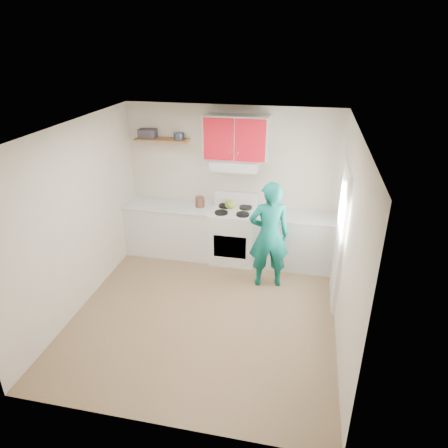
% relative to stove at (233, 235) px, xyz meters
% --- Properties ---
extents(floor, '(3.80, 3.80, 0.00)m').
position_rel_stove_xyz_m(floor, '(-0.10, -1.57, -0.46)').
color(floor, brown).
rests_on(floor, ground).
extents(ceiling, '(3.60, 3.80, 0.04)m').
position_rel_stove_xyz_m(ceiling, '(-0.10, -1.57, 2.14)').
color(ceiling, white).
rests_on(ceiling, floor).
extents(back_wall, '(3.60, 0.04, 2.60)m').
position_rel_stove_xyz_m(back_wall, '(-0.10, 0.32, 0.84)').
color(back_wall, beige).
rests_on(back_wall, floor).
extents(front_wall, '(3.60, 0.04, 2.60)m').
position_rel_stove_xyz_m(front_wall, '(-0.10, -3.47, 0.84)').
color(front_wall, beige).
rests_on(front_wall, floor).
extents(left_wall, '(0.04, 3.80, 2.60)m').
position_rel_stove_xyz_m(left_wall, '(-1.90, -1.57, 0.84)').
color(left_wall, beige).
rests_on(left_wall, floor).
extents(right_wall, '(0.04, 3.80, 2.60)m').
position_rel_stove_xyz_m(right_wall, '(1.70, -1.57, 0.84)').
color(right_wall, beige).
rests_on(right_wall, floor).
extents(door, '(0.05, 0.85, 2.05)m').
position_rel_stove_xyz_m(door, '(1.68, -0.88, 0.56)').
color(door, white).
rests_on(door, floor).
extents(door_glass, '(0.01, 0.55, 0.95)m').
position_rel_stove_xyz_m(door_glass, '(1.65, -0.88, 0.99)').
color(door_glass, white).
rests_on(door_glass, door).
extents(counter_left, '(1.52, 0.60, 0.90)m').
position_rel_stove_xyz_m(counter_left, '(-1.14, 0.02, -0.01)').
color(counter_left, silver).
rests_on(counter_left, floor).
extents(counter_right, '(1.32, 0.60, 0.90)m').
position_rel_stove_xyz_m(counter_right, '(1.04, 0.02, -0.01)').
color(counter_right, silver).
rests_on(counter_right, floor).
extents(stove, '(0.76, 0.65, 0.92)m').
position_rel_stove_xyz_m(stove, '(0.00, 0.00, 0.00)').
color(stove, white).
rests_on(stove, floor).
extents(range_hood, '(0.76, 0.44, 0.15)m').
position_rel_stove_xyz_m(range_hood, '(0.00, 0.10, 1.24)').
color(range_hood, silver).
rests_on(range_hood, back_wall).
extents(upper_cabinets, '(1.02, 0.33, 0.70)m').
position_rel_stove_xyz_m(upper_cabinets, '(0.00, 0.16, 1.66)').
color(upper_cabinets, '#B20F1C').
rests_on(upper_cabinets, back_wall).
extents(shelf, '(0.90, 0.30, 0.04)m').
position_rel_stove_xyz_m(shelf, '(-1.25, 0.18, 1.56)').
color(shelf, brown).
rests_on(shelf, back_wall).
extents(books, '(0.29, 0.22, 0.15)m').
position_rel_stove_xyz_m(books, '(-1.50, 0.18, 1.65)').
color(books, '#393239').
rests_on(books, shelf).
extents(tin, '(0.20, 0.20, 0.11)m').
position_rel_stove_xyz_m(tin, '(-0.96, 0.18, 1.63)').
color(tin, '#333D4C').
rests_on(tin, shelf).
extents(kettle, '(0.19, 0.19, 0.15)m').
position_rel_stove_xyz_m(kettle, '(-0.08, 0.10, 0.54)').
color(kettle, olive).
rests_on(kettle, stove).
extents(crock, '(0.17, 0.17, 0.19)m').
position_rel_stove_xyz_m(crock, '(-0.60, 0.06, 0.54)').
color(crock, '#4F2F22').
rests_on(crock, counter_left).
extents(cutting_board, '(0.28, 0.21, 0.02)m').
position_rel_stove_xyz_m(cutting_board, '(0.75, -0.09, 0.45)').
color(cutting_board, olive).
rests_on(cutting_board, counter_right).
extents(silicone_mat, '(0.34, 0.31, 0.01)m').
position_rel_stove_xyz_m(silicone_mat, '(1.41, 0.03, 0.44)').
color(silicone_mat, red).
rests_on(silicone_mat, counter_right).
extents(person, '(0.70, 0.54, 1.71)m').
position_rel_stove_xyz_m(person, '(0.67, -0.67, 0.39)').
color(person, '#0B6458').
rests_on(person, floor).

